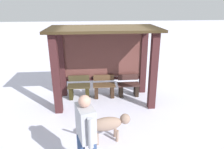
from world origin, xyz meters
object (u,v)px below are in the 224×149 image
object	(u,v)px
bench_right_inside	(129,87)
dog	(109,124)
bench_center_inside	(104,88)
bus_shelter	(104,51)
bench_left_inside	(79,89)
person_walking	(86,129)

from	to	relation	value
bench_right_inside	dog	distance (m)	2.49
bench_center_inside	dog	xyz separation A→B (m)	(-0.03, -2.34, 0.14)
bus_shelter	bench_center_inside	size ratio (longest dim) A/B	4.40
bench_center_inside	bus_shelter	bearing A→B (deg)	-90.00
bench_left_inside	bench_center_inside	size ratio (longest dim) A/B	1.00
bench_left_inside	person_walking	xyz separation A→B (m)	(0.33, -3.22, 0.63)
bench_center_inside	person_walking	xyz separation A→B (m)	(-0.51, -3.23, 0.64)
bus_shelter	bench_right_inside	distance (m)	1.57
bus_shelter	bench_right_inside	xyz separation A→B (m)	(0.84, 0.13, -1.32)
bench_right_inside	person_walking	distance (m)	3.55
bench_right_inside	bench_center_inside	bearing A→B (deg)	179.88
dog	bench_left_inside	bearing A→B (deg)	109.11
dog	bus_shelter	bearing A→B (deg)	89.24
bench_center_inside	dog	bearing A→B (deg)	-90.72
person_walking	dog	bearing A→B (deg)	61.49
bus_shelter	dog	world-z (taller)	bus_shelter
bench_left_inside	dog	xyz separation A→B (m)	(0.81, -2.34, 0.13)
dog	bench_center_inside	bearing A→B (deg)	89.28
bus_shelter	dog	size ratio (longest dim) A/B	2.99
bus_shelter	bench_left_inside	distance (m)	1.57
bench_left_inside	dog	size ratio (longest dim) A/B	0.68
bench_center_inside	bench_right_inside	size ratio (longest dim) A/B	1.00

